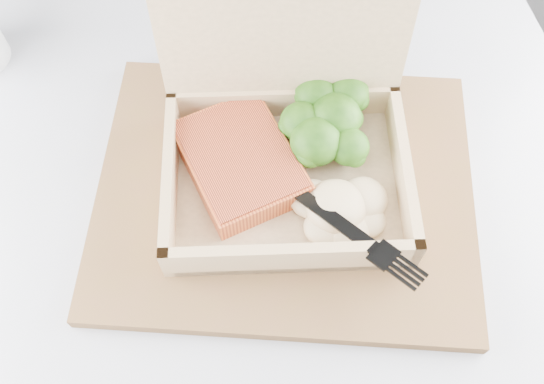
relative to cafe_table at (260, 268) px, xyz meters
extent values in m
cylinder|color=black|center=(0.00, 0.00, -0.52)|extent=(0.42, 0.42, 0.02)
cylinder|color=black|center=(0.00, 0.00, -0.19)|extent=(0.08, 0.08, 0.69)
cube|color=#A1A3AB|center=(0.00, 0.00, 0.17)|extent=(0.78, 0.78, 0.03)
cube|color=brown|center=(0.03, 0.00, 0.19)|extent=(0.44, 0.38, 0.02)
cube|color=tan|center=(0.03, 0.00, 0.21)|extent=(0.26, 0.21, 0.01)
cube|color=tan|center=(-0.08, 0.02, 0.22)|extent=(0.04, 0.18, 0.05)
cube|color=tan|center=(0.14, -0.01, 0.22)|extent=(0.04, 0.18, 0.05)
cube|color=tan|center=(0.02, -0.08, 0.22)|extent=(0.23, 0.04, 0.05)
cube|color=tan|center=(0.04, 0.09, 0.22)|extent=(0.23, 0.04, 0.05)
cube|color=tan|center=(0.05, 0.10, 0.33)|extent=(0.24, 0.06, 0.18)
cube|color=#CE6428|center=(-0.01, 0.03, 0.22)|extent=(0.13, 0.15, 0.03)
ellipsoid|color=tan|center=(0.07, -0.04, 0.23)|extent=(0.09, 0.08, 0.03)
cube|color=black|center=(0.02, 0.00, 0.24)|extent=(0.08, 0.11, 0.02)
cube|color=black|center=(0.07, -0.07, 0.24)|extent=(0.05, 0.06, 0.01)
cube|color=white|center=(0.02, 0.21, 0.18)|extent=(0.09, 0.14, 0.00)
camera|label=1|loc=(-0.03, -0.28, 0.73)|focal=40.00mm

